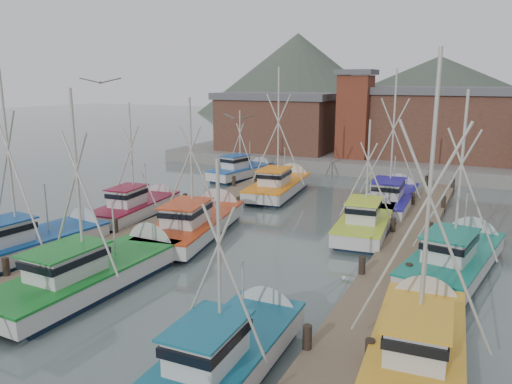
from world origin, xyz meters
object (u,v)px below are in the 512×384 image
at_px(boat_8, 198,223).
at_px(boat_12, 281,185).
at_px(lookout_tower, 355,113).
at_px(boat_4, 99,271).

bearing_deg(boat_8, boat_12, 78.93).
bearing_deg(lookout_tower, boat_4, -93.72).
relative_size(boat_4, boat_12, 0.93).
distance_m(lookout_tower, boat_4, 33.85).
height_order(lookout_tower, boat_8, lookout_tower).
height_order(lookout_tower, boat_4, lookout_tower).
distance_m(boat_4, boat_12, 20.06).
xyz_separation_m(lookout_tower, boat_8, (-2.36, -25.10, -4.87)).
height_order(boat_4, boat_8, boat_4).
xyz_separation_m(boat_8, boat_12, (0.20, 11.73, 0.01)).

